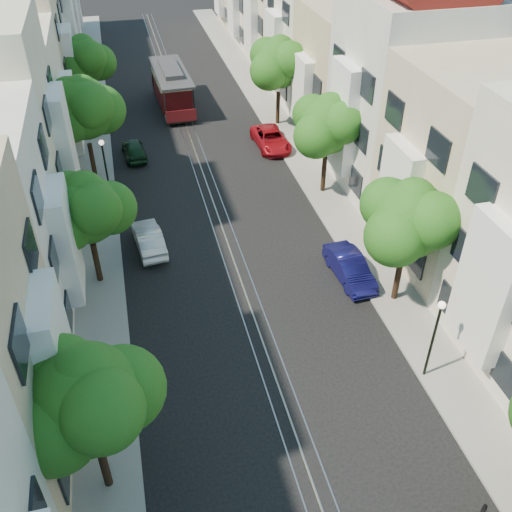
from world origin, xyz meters
TOP-DOWN VIEW (x-y plane):
  - ground at (0.00, 28.00)m, footprint 200.00×200.00m
  - sidewalk_east at (7.25, 28.00)m, footprint 2.50×80.00m
  - sidewalk_west at (-7.25, 28.00)m, footprint 2.50×80.00m
  - rail_left at (-0.55, 28.00)m, footprint 0.06×80.00m
  - rail_slot at (0.00, 28.00)m, footprint 0.06×80.00m
  - rail_right at (0.55, 28.00)m, footprint 0.06×80.00m
  - lane_line at (0.00, 28.00)m, footprint 0.08×80.00m
  - townhouses_east at (11.87, 27.91)m, footprint 7.75×72.00m
  - townhouses_west at (-11.87, 27.91)m, footprint 7.75×72.00m
  - tree_e_b at (7.26, 8.98)m, footprint 4.93×4.08m
  - tree_e_c at (7.26, 19.98)m, footprint 4.84×3.99m
  - tree_e_d at (7.26, 30.98)m, footprint 5.01×4.16m
  - tree_w_a at (-7.14, 1.98)m, footprint 4.93×4.08m
  - tree_w_b at (-7.14, 13.98)m, footprint 4.72×3.87m
  - tree_w_c at (-7.14, 24.98)m, footprint 5.13×4.28m
  - tree_w_d at (-7.14, 35.98)m, footprint 4.84×3.99m
  - lamp_east at (6.30, 4.00)m, footprint 0.32×0.32m
  - lamp_west at (-6.30, 22.00)m, footprint 0.32×0.32m
  - cable_car at (-0.50, 36.43)m, footprint 2.91×8.40m
  - parked_car_e_mid at (5.60, 11.14)m, footprint 1.69×4.20m
  - parked_car_e_far at (5.60, 27.15)m, footprint 2.33×4.77m
  - parked_car_w_mid at (-4.40, 16.35)m, footprint 1.81×4.12m
  - parked_car_w_far at (-4.40, 27.89)m, footprint 1.82×3.79m

SIDE VIEW (x-z plane):
  - ground at x=0.00m, z-range 0.00..0.00m
  - lane_line at x=0.00m, z-range 0.00..0.01m
  - rail_left at x=-0.55m, z-range 0.00..0.02m
  - rail_slot at x=0.00m, z-range 0.00..0.02m
  - rail_right at x=0.55m, z-range 0.00..0.02m
  - sidewalk_east at x=7.25m, z-range 0.00..0.12m
  - sidewalk_west at x=-7.25m, z-range 0.00..0.12m
  - parked_car_w_far at x=-4.40m, z-range 0.00..1.25m
  - parked_car_e_far at x=5.60m, z-range 0.00..1.30m
  - parked_car_w_mid at x=-4.40m, z-range 0.00..1.32m
  - parked_car_e_mid at x=5.60m, z-range 0.00..1.36m
  - cable_car at x=-0.50m, z-range 0.29..3.49m
  - lamp_east at x=6.30m, z-range 0.77..4.93m
  - lamp_west at x=-6.30m, z-range 0.77..4.93m
  - tree_w_b at x=-7.14m, z-range 1.26..7.53m
  - tree_e_c at x=7.26m, z-range 1.34..7.86m
  - tree_w_d at x=-7.14m, z-range 1.34..7.86m
  - tree_e_b at x=7.26m, z-range 1.39..8.07m
  - tree_w_a at x=-7.14m, z-range 1.39..8.07m
  - tree_e_d at x=7.26m, z-range 1.44..8.29m
  - tree_w_c at x=-7.14m, z-range 1.52..8.62m
  - townhouses_west at x=-11.87m, z-range -0.80..10.96m
  - townhouses_east at x=11.87m, z-range -0.82..11.18m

